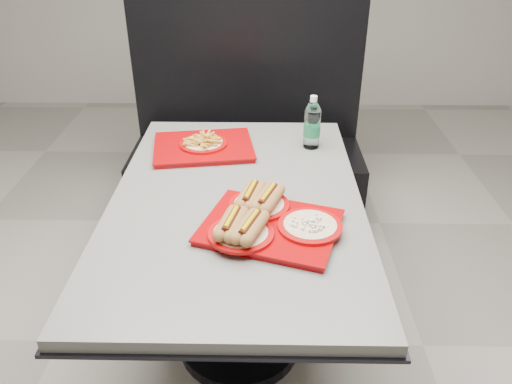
{
  "coord_description": "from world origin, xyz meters",
  "views": [
    {
      "loc": [
        0.1,
        -1.55,
        1.67
      ],
      "look_at": [
        0.07,
        -0.11,
        0.83
      ],
      "focal_mm": 35.0,
      "sensor_mm": 36.0,
      "label": 1
    }
  ],
  "objects_px": {
    "booth_bench": "(247,152)",
    "tray_far": "(203,145)",
    "tray_near": "(266,220)",
    "water_bottle": "(312,125)",
    "diner_table": "(237,234)"
  },
  "relations": [
    {
      "from": "booth_bench",
      "to": "tray_far",
      "type": "xyz_separation_m",
      "value": [
        -0.16,
        -0.71,
        0.37
      ]
    },
    {
      "from": "tray_near",
      "to": "water_bottle",
      "type": "xyz_separation_m",
      "value": [
        0.2,
        0.64,
        0.07
      ]
    },
    {
      "from": "diner_table",
      "to": "tray_near",
      "type": "xyz_separation_m",
      "value": [
        0.11,
        -0.21,
        0.2
      ]
    },
    {
      "from": "booth_bench",
      "to": "water_bottle",
      "type": "relative_size",
      "value": 5.87
    },
    {
      "from": "booth_bench",
      "to": "tray_far",
      "type": "relative_size",
      "value": 2.92
    },
    {
      "from": "tray_far",
      "to": "water_bottle",
      "type": "relative_size",
      "value": 2.01
    },
    {
      "from": "diner_table",
      "to": "tray_near",
      "type": "height_order",
      "value": "tray_near"
    },
    {
      "from": "tray_near",
      "to": "diner_table",
      "type": "bearing_deg",
      "value": 116.98
    },
    {
      "from": "booth_bench",
      "to": "water_bottle",
      "type": "distance_m",
      "value": 0.86
    },
    {
      "from": "booth_bench",
      "to": "tray_near",
      "type": "height_order",
      "value": "booth_bench"
    },
    {
      "from": "booth_bench",
      "to": "tray_near",
      "type": "bearing_deg",
      "value": -85.35
    },
    {
      "from": "booth_bench",
      "to": "tray_near",
      "type": "distance_m",
      "value": 1.36
    },
    {
      "from": "tray_near",
      "to": "water_bottle",
      "type": "distance_m",
      "value": 0.67
    },
    {
      "from": "diner_table",
      "to": "booth_bench",
      "type": "xyz_separation_m",
      "value": [
        0.0,
        1.09,
        -0.18
      ]
    },
    {
      "from": "diner_table",
      "to": "tray_far",
      "type": "xyz_separation_m",
      "value": [
        -0.16,
        0.39,
        0.19
      ]
    }
  ]
}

